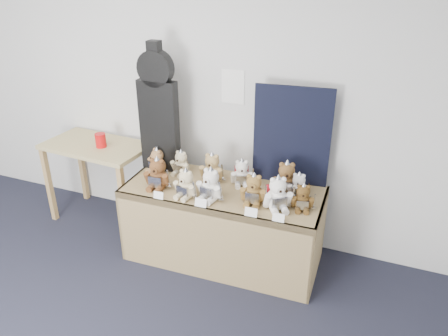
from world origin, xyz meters
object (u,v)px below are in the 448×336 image
at_px(red_cup, 101,140).
at_px(teddy_front_far_left, 157,175).
at_px(teddy_back_right, 286,179).
at_px(teddy_front_right, 253,190).
at_px(teddy_front_far_right, 278,195).
at_px(teddy_back_left, 181,164).
at_px(teddy_front_end, 303,198).
at_px(teddy_back_centre_right, 242,174).
at_px(teddy_front_left, 186,185).
at_px(guitar_case, 158,110).
at_px(teddy_back_end, 298,187).
at_px(teddy_back_far_left, 157,162).
at_px(display_table, 220,208).
at_px(teddy_back_centre_left, 212,169).
at_px(side_table, 97,156).
at_px(teddy_front_centre, 211,186).

xyz_separation_m(red_cup, teddy_front_far_left, (0.77, -0.29, -0.08)).
bearing_deg(teddy_back_right, teddy_front_right, -142.97).
relative_size(teddy_front_far_right, teddy_back_left, 1.22).
height_order(red_cup, teddy_front_right, teddy_front_right).
distance_m(teddy_front_end, teddy_back_centre_right, 0.61).
height_order(teddy_front_right, teddy_front_end, teddy_front_right).
distance_m(teddy_front_far_left, teddy_front_left, 0.30).
bearing_deg(guitar_case, teddy_back_end, -3.79).
relative_size(guitar_case, teddy_back_end, 4.76).
distance_m(teddy_front_far_left, teddy_back_right, 1.07).
bearing_deg(teddy_back_end, teddy_front_left, -162.69).
bearing_deg(teddy_back_far_left, teddy_front_right, 20.63).
distance_m(teddy_front_right, teddy_back_right, 0.33).
xyz_separation_m(display_table, teddy_back_right, (0.50, 0.21, 0.28)).
xyz_separation_m(teddy_front_far_left, teddy_back_centre_left, (0.38, 0.28, -0.00)).
bearing_deg(teddy_front_left, teddy_front_end, 18.27).
xyz_separation_m(teddy_back_right, teddy_back_far_left, (-1.17, -0.07, -0.02)).
xyz_separation_m(side_table, teddy_back_right, (1.89, -0.01, 0.12)).
xyz_separation_m(teddy_front_left, teddy_front_far_right, (0.74, 0.10, 0.01)).
height_order(display_table, teddy_back_left, teddy_back_left).
bearing_deg(display_table, teddy_back_left, 155.10).
bearing_deg(side_table, teddy_front_left, -14.27).
relative_size(teddy_front_far_left, teddy_back_right, 0.96).
distance_m(guitar_case, teddy_back_left, 0.51).
relative_size(teddy_front_left, teddy_front_far_right, 0.89).
xyz_separation_m(red_cup, teddy_front_far_right, (1.80, -0.24, -0.08)).
height_order(guitar_case, teddy_front_centre, guitar_case).
height_order(teddy_front_centre, teddy_back_centre_left, teddy_front_centre).
bearing_deg(teddy_back_far_left, display_table, 20.01).
xyz_separation_m(teddy_front_far_right, teddy_back_centre_right, (-0.39, 0.27, -0.02)).
bearing_deg(side_table, teddy_back_right, 3.44).
height_order(teddy_front_right, teddy_back_end, teddy_front_right).
height_order(teddy_front_end, teddy_back_right, teddy_back_right).
bearing_deg(teddy_back_end, guitar_case, 172.97).
height_order(teddy_front_far_left, teddy_back_centre_left, teddy_front_far_left).
bearing_deg(display_table, teddy_front_end, -2.22).
distance_m(side_table, red_cup, 0.22).
bearing_deg(teddy_front_centre, teddy_front_end, 18.77).
bearing_deg(teddy_back_right, red_cup, 165.08).
bearing_deg(teddy_front_right, display_table, 162.33).
height_order(red_cup, teddy_front_left, red_cup).
bearing_deg(red_cup, teddy_front_centre, -13.37).
distance_m(red_cup, teddy_front_right, 1.62).
distance_m(teddy_front_left, teddy_front_centre, 0.20).
relative_size(teddy_front_far_right, teddy_front_end, 1.28).
bearing_deg(teddy_back_centre_right, teddy_back_right, -20.87).
xyz_separation_m(teddy_front_far_right, teddy_back_right, (-0.00, 0.27, 0.00)).
relative_size(teddy_front_left, teddy_back_right, 0.87).
distance_m(red_cup, teddy_front_far_left, 0.83).
bearing_deg(teddy_front_end, teddy_back_right, 119.43).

